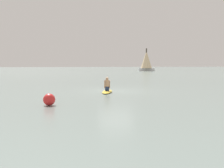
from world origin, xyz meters
TOP-DOWN VIEW (x-y plane):
  - ground_plane at (0.00, 0.00)m, footprint 400.00×400.00m
  - surfboard at (0.81, -0.88)m, footprint 2.73×1.42m
  - person_paddler at (0.81, -0.88)m, footprint 0.38×0.42m
  - sailboat_distant at (-55.27, 23.87)m, footprint 3.69×4.96m
  - buoy_marker at (5.87, -4.82)m, footprint 0.57×0.57m

SIDE VIEW (x-z plane):
  - ground_plane at x=0.00m, z-range 0.00..0.00m
  - surfboard at x=0.81m, z-range 0.00..0.11m
  - buoy_marker at x=5.87m, z-range 0.00..0.57m
  - person_paddler at x=0.81m, z-range 0.06..1.01m
  - sailboat_distant at x=-55.27m, z-range -0.20..6.64m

